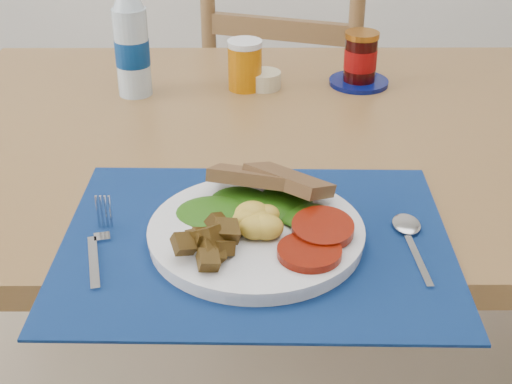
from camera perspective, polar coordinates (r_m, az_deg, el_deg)
table at (r=1.30m, az=5.13°, el=1.68°), size 1.40×0.90×0.75m
chair_far at (r=1.98m, az=2.80°, el=9.58°), size 0.55×0.53×1.19m
placemat at (r=0.95m, az=0.01°, el=-3.93°), size 0.52×0.41×0.00m
breakfast_plate at (r=0.93m, az=-0.33°, el=-2.97°), size 0.28×0.28×0.07m
fork at (r=0.95m, az=-12.44°, el=-4.23°), size 0.04×0.16×0.00m
spoon at (r=0.97m, az=12.22°, el=-3.50°), size 0.04×0.16×0.00m
water_bottle at (r=1.40m, az=-9.91°, el=11.53°), size 0.07×0.07×0.23m
juice_glass at (r=1.42m, az=-0.90°, el=10.02°), size 0.07×0.07×0.09m
ramekin at (r=1.44m, az=0.65°, el=8.96°), size 0.07×0.07×0.03m
jam_on_saucer at (r=1.46m, az=8.33°, el=10.28°), size 0.12×0.12×0.11m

